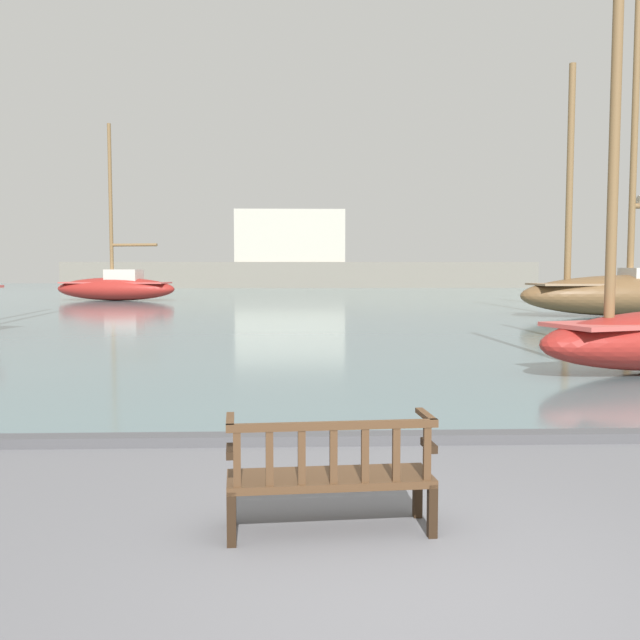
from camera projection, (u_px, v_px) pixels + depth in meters
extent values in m
plane|color=slate|center=(418.00, 592.00, 4.55)|extent=(160.00, 160.00, 0.00)
cube|color=slate|center=(305.00, 297.00, 48.40)|extent=(100.00, 80.00, 0.08)
cube|color=#4C4C50|center=(361.00, 438.00, 8.39)|extent=(40.00, 0.30, 0.12)
cube|color=black|center=(232.00, 499.00, 5.73)|extent=(0.08, 0.08, 0.42)
cube|color=black|center=(418.00, 492.00, 5.90)|extent=(0.08, 0.08, 0.42)
cube|color=black|center=(231.00, 519.00, 5.28)|extent=(0.08, 0.08, 0.42)
cube|color=black|center=(432.00, 511.00, 5.46)|extent=(0.08, 0.08, 0.42)
cube|color=#4C331E|center=(330.00, 479.00, 5.58)|extent=(1.64, 0.64, 0.06)
cube|color=#4C331E|center=(334.00, 426.00, 5.32)|extent=(1.60, 0.18, 0.06)
cube|color=#4C331E|center=(237.00, 460.00, 5.26)|extent=(0.06, 0.04, 0.41)
cube|color=#4C331E|center=(270.00, 459.00, 5.29)|extent=(0.06, 0.04, 0.41)
cube|color=#4C331E|center=(302.00, 458.00, 5.31)|extent=(0.06, 0.04, 0.41)
cube|color=#4C331E|center=(334.00, 457.00, 5.34)|extent=(0.06, 0.04, 0.41)
cube|color=#4C331E|center=(365.00, 456.00, 5.37)|extent=(0.06, 0.04, 0.41)
cube|color=#4C331E|center=(396.00, 455.00, 5.40)|extent=(0.06, 0.04, 0.41)
cube|color=#4C331E|center=(427.00, 454.00, 5.42)|extent=(0.06, 0.04, 0.41)
cube|color=black|center=(230.00, 451.00, 5.38)|extent=(0.08, 0.30, 0.06)
cube|color=#4C331E|center=(230.00, 421.00, 5.45)|extent=(0.10, 0.47, 0.04)
cube|color=black|center=(429.00, 445.00, 5.56)|extent=(0.08, 0.30, 0.06)
cube|color=#4C331E|center=(426.00, 416.00, 5.63)|extent=(0.10, 0.47, 0.04)
ellipsoid|color=maroon|center=(115.00, 289.00, 42.38)|extent=(7.75, 3.83, 1.36)
cube|color=#C6514C|center=(115.00, 283.00, 42.35)|extent=(6.76, 3.10, 0.08)
cube|color=beige|center=(124.00, 276.00, 42.21)|extent=(2.24, 1.63, 0.75)
cylinder|color=brown|center=(111.00, 203.00, 42.04)|extent=(0.22, 0.22, 9.29)
cylinder|color=brown|center=(134.00, 245.00, 41.94)|extent=(2.85, 0.84, 0.17)
cylinder|color=brown|center=(614.00, 162.00, 12.88)|extent=(0.19, 0.19, 5.86)
ellipsoid|color=brown|center=(635.00, 295.00, 28.86)|extent=(9.80, 3.33, 1.67)
cube|color=#997A5B|center=(635.00, 284.00, 28.83)|extent=(8.60, 2.59, 0.08)
cylinder|color=brown|center=(634.00, 143.00, 28.38)|extent=(0.26, 0.26, 11.16)
cylinder|color=brown|center=(570.00, 175.00, 28.19)|extent=(0.26, 0.26, 8.62)
cube|color=slate|center=(302.00, 275.00, 68.04)|extent=(45.05, 2.40, 2.54)
cube|color=#B7B2A3|center=(290.00, 236.00, 67.72)|extent=(10.43, 2.00, 4.96)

